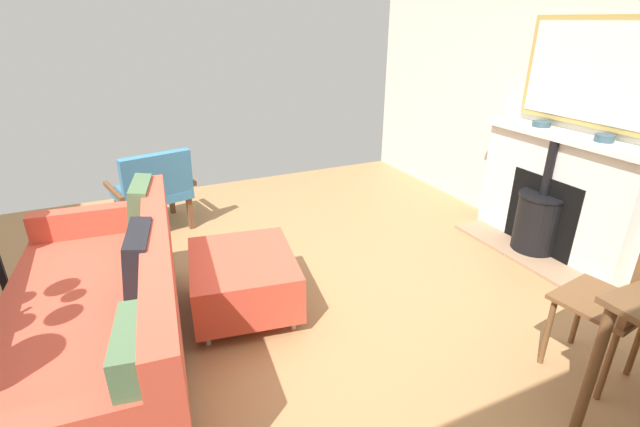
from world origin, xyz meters
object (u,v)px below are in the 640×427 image
Objects in this scene: mantel_bowl_far at (605,138)px; armchair_accent at (154,187)px; ottoman at (243,278)px; dining_chair_near_fireplace at (623,297)px; mantel_bowl_near at (542,123)px; sofa at (103,318)px; fireplace at (550,200)px.

armchair_accent is (2.97, -2.06, -0.61)m from mantel_bowl_far.
dining_chair_near_fireplace reaches higher than ottoman.
mantel_bowl_far is at bearing 145.26° from armchair_accent.
mantel_bowl_near is 1.08× the size of mantel_bowl_far.
sofa is 2.64× the size of armchair_accent.
mantel_bowl_near is at bearing -175.17° from sofa.
mantel_bowl_near is (-0.03, -0.25, 0.59)m from fireplace.
mantel_bowl_far is 0.15× the size of dining_chair_near_fireplace.
dining_chair_near_fireplace reaches higher than armchair_accent.
ottoman is at bearing -163.01° from sofa.
mantel_bowl_near is at bearing -90.00° from mantel_bowl_far.
fireplace reaches higher than sofa.
fireplace is 1.84× the size of armchair_accent.
fireplace is 0.64m from mantel_bowl_near.
mantel_bowl_far reaches higher than dining_chair_near_fireplace.
fireplace reaches higher than dining_chair_near_fireplace.
sofa is 2.39× the size of ottoman.
armchair_accent is (-0.46, -1.80, 0.08)m from sofa.
fireplace reaches higher than armchair_accent.
armchair_accent is 3.59m from dining_chair_near_fireplace.
ottoman is (2.59, 0.03, -0.79)m from mantel_bowl_near.
sofa is at bearing -4.29° from mantel_bowl_far.
mantel_bowl_near is 2.71m from ottoman.
mantel_bowl_near reaches higher than armchair_accent.
sofa is at bearing 16.99° from ottoman.
dining_chair_near_fireplace is (-1.60, 1.45, 0.28)m from ottoman.
mantel_bowl_near is at bearing 153.01° from armchair_accent.
mantel_bowl_far reaches higher than mantel_bowl_near.
dining_chair_near_fireplace is (0.99, 0.93, -0.52)m from mantel_bowl_far.
mantel_bowl_near is 0.16× the size of dining_chair_near_fireplace.
fireplace is 10.89× the size of mantel_bowl_far.
ottoman is (2.56, -0.22, -0.21)m from fireplace.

